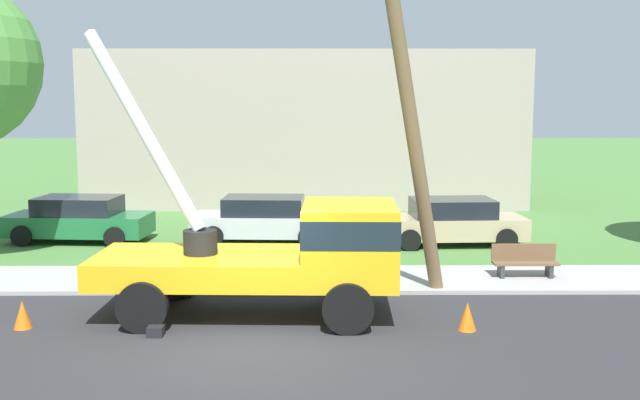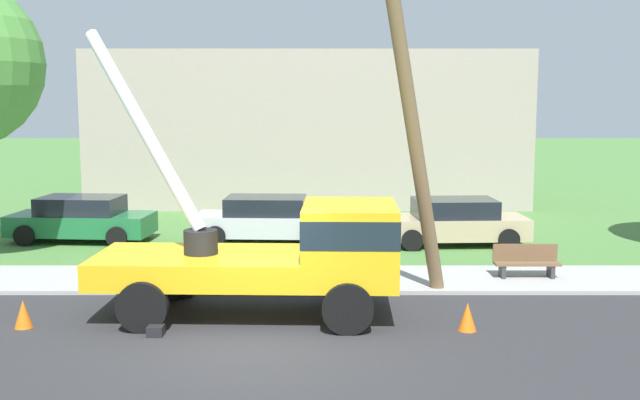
% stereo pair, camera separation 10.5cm
% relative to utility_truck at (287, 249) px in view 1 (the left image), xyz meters
% --- Properties ---
extents(ground_plane, '(120.00, 120.00, 0.00)m').
position_rel_utility_truck_xyz_m(ground_plane, '(-0.53, 10.01, -1.41)').
color(ground_plane, '#477538').
extents(road_asphalt, '(80.00, 7.21, 0.01)m').
position_rel_utility_truck_xyz_m(road_asphalt, '(-0.53, -1.99, -1.40)').
color(road_asphalt, '#2B2B2D').
rests_on(road_asphalt, ground).
extents(sidewalk_strip, '(80.00, 2.68, 0.10)m').
position_rel_utility_truck_xyz_m(sidewalk_strip, '(-0.53, 2.95, -1.36)').
color(sidewalk_strip, '#9E9E99').
rests_on(sidewalk_strip, ground).
extents(utility_truck, '(6.76, 3.21, 5.98)m').
position_rel_utility_truck_xyz_m(utility_truck, '(0.00, 0.00, 0.00)').
color(utility_truck, gold).
rests_on(utility_truck, ground).
extents(leaning_utility_pole, '(2.42, 1.98, 8.83)m').
position_rel_utility_truck_xyz_m(leaning_utility_pole, '(2.61, 1.31, 3.13)').
color(leaning_utility_pole, brown).
rests_on(leaning_utility_pole, ground).
extents(traffic_cone_ahead, '(0.36, 0.36, 0.56)m').
position_rel_utility_truck_xyz_m(traffic_cone_ahead, '(3.56, -1.06, -1.13)').
color(traffic_cone_ahead, orange).
rests_on(traffic_cone_ahead, ground).
extents(traffic_cone_behind, '(0.36, 0.36, 0.56)m').
position_rel_utility_truck_xyz_m(traffic_cone_behind, '(-5.17, -0.87, -1.13)').
color(traffic_cone_behind, orange).
rests_on(traffic_cone_behind, ground).
extents(parked_sedan_green, '(4.53, 2.25, 1.42)m').
position_rel_utility_truck_xyz_m(parked_sedan_green, '(-6.85, 8.27, -0.70)').
color(parked_sedan_green, '#1E6638').
rests_on(parked_sedan_green, ground).
extents(parked_sedan_silver, '(4.48, 2.15, 1.42)m').
position_rel_utility_truck_xyz_m(parked_sedan_silver, '(-1.02, 8.21, -0.70)').
color(parked_sedan_silver, '#B7B7BF').
rests_on(parked_sedan_silver, ground).
extents(parked_sedan_tan, '(4.48, 2.16, 1.42)m').
position_rel_utility_truck_xyz_m(parked_sedan_tan, '(4.82, 7.69, -0.70)').
color(parked_sedan_tan, tan).
rests_on(parked_sedan_tan, ground).
extents(park_bench, '(1.60, 0.45, 0.90)m').
position_rel_utility_truck_xyz_m(park_bench, '(5.79, 3.02, -0.95)').
color(park_bench, brown).
rests_on(park_bench, ground).
extents(lowrise_building_backdrop, '(18.00, 6.00, 6.40)m').
position_rel_utility_truck_xyz_m(lowrise_building_backdrop, '(0.19, 17.58, 1.79)').
color(lowrise_building_backdrop, '#A5998C').
rests_on(lowrise_building_backdrop, ground).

